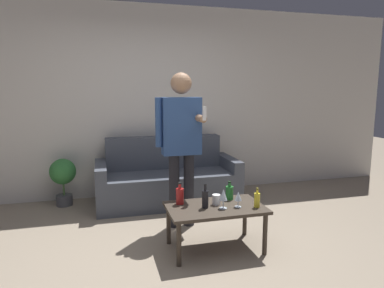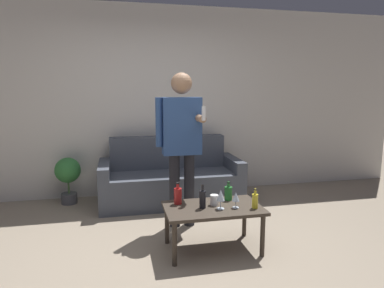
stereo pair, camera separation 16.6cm
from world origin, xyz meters
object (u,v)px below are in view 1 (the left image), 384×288
Objects in this scene: bottle_orange at (229,192)px; coffee_table at (215,211)px; couch at (167,179)px; person_standing_front at (181,137)px.

coffee_table is at bearing -141.69° from bottle_orange.
person_standing_front reaches higher than couch.
bottle_orange is at bearing 38.31° from coffee_table.
bottle_orange is at bearing -74.51° from couch.
couch is at bearing 89.39° from person_standing_front.
couch is at bearing 96.49° from coffee_table.
bottle_orange is (0.38, -1.36, 0.19)m from couch.
person_standing_front is (-0.39, 0.48, 0.51)m from bottle_orange.
couch reaches higher than coffee_table.
coffee_table is at bearing -83.51° from couch.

